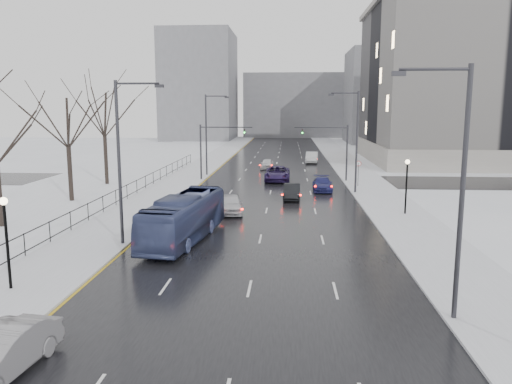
% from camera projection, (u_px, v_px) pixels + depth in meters
% --- Properties ---
extents(road, '(16.00, 150.00, 0.04)m').
position_uv_depth(road, '(276.00, 169.00, 69.60)').
color(road, black).
rests_on(road, ground).
extents(cross_road, '(130.00, 10.00, 0.04)m').
position_uv_depth(cross_road, '(273.00, 181.00, 57.80)').
color(cross_road, black).
rests_on(cross_road, ground).
extents(sidewalk_left, '(5.00, 150.00, 0.16)m').
position_uv_depth(sidewalk_left, '(201.00, 168.00, 70.27)').
color(sidewalk_left, silver).
rests_on(sidewalk_left, ground).
extents(sidewalk_right, '(5.00, 150.00, 0.16)m').
position_uv_depth(sidewalk_right, '(352.00, 169.00, 68.92)').
color(sidewalk_right, silver).
rests_on(sidewalk_right, ground).
extents(park_strip, '(14.00, 150.00, 0.12)m').
position_uv_depth(park_strip, '(135.00, 167.00, 70.88)').
color(park_strip, white).
rests_on(park_strip, ground).
extents(tree_park_c, '(8.05, 8.05, 11.50)m').
position_uv_depth(tree_park_c, '(2.00, 228.00, 35.38)').
color(tree_park_c, black).
rests_on(tree_park_c, ground).
extents(tree_park_d, '(8.75, 8.75, 12.50)m').
position_uv_depth(tree_park_d, '(72.00, 202.00, 45.17)').
color(tree_park_d, black).
rests_on(tree_park_d, ground).
extents(tree_park_e, '(9.45, 9.45, 13.50)m').
position_uv_depth(tree_park_e, '(107.00, 185.00, 55.04)').
color(tree_park_e, black).
rests_on(tree_park_e, ground).
extents(iron_fence, '(0.06, 70.00, 1.30)m').
position_uv_depth(iron_fence, '(107.00, 201.00, 40.78)').
color(iron_fence, black).
rests_on(iron_fence, sidewalk_left).
extents(streetlight_r_near, '(2.95, 0.25, 10.00)m').
position_uv_depth(streetlight_r_near, '(457.00, 182.00, 18.95)').
color(streetlight_r_near, '#2D2D33').
rests_on(streetlight_r_near, ground).
extents(streetlight_r_mid, '(2.95, 0.25, 10.00)m').
position_uv_depth(streetlight_r_mid, '(355.00, 137.00, 48.47)').
color(streetlight_r_mid, '#2D2D33').
rests_on(streetlight_r_mid, ground).
extents(streetlight_l_near, '(2.95, 0.25, 10.00)m').
position_uv_depth(streetlight_l_near, '(123.00, 155.00, 29.84)').
color(streetlight_l_near, '#2D2D33').
rests_on(streetlight_l_near, ground).
extents(streetlight_l_far, '(2.95, 0.25, 10.00)m').
position_uv_depth(streetlight_l_far, '(208.00, 131.00, 61.32)').
color(streetlight_l_far, '#2D2D33').
rests_on(streetlight_l_far, ground).
extents(lamppost_l, '(0.36, 0.36, 4.28)m').
position_uv_depth(lamppost_l, '(6.00, 230.00, 22.60)').
color(lamppost_l, black).
rests_on(lamppost_l, sidewalk_left).
extents(lamppost_r_mid, '(0.36, 0.36, 4.28)m').
position_uv_depth(lamppost_r_mid, '(407.00, 179.00, 38.89)').
color(lamppost_r_mid, black).
rests_on(lamppost_r_mid, sidewalk_right).
extents(mast_signal_right, '(6.10, 0.33, 6.50)m').
position_uv_depth(mast_signal_right, '(338.00, 146.00, 56.64)').
color(mast_signal_right, '#2D2D33').
rests_on(mast_signal_right, ground).
extents(mast_signal_left, '(6.10, 0.33, 6.50)m').
position_uv_depth(mast_signal_left, '(210.00, 145.00, 57.59)').
color(mast_signal_left, '#2D2D33').
rests_on(mast_signal_left, ground).
extents(no_uturn_sign, '(0.60, 0.06, 2.70)m').
position_uv_depth(no_uturn_sign, '(359.00, 166.00, 52.89)').
color(no_uturn_sign, '#2D2D33').
rests_on(no_uturn_sign, sidewalk_right).
extents(civic_building, '(41.00, 31.00, 24.80)m').
position_uv_depth(civic_building, '(504.00, 89.00, 77.30)').
color(civic_building, gray).
rests_on(civic_building, ground).
extents(bldg_far_right, '(24.00, 20.00, 22.00)m').
position_uv_depth(bldg_far_right, '(398.00, 97.00, 120.09)').
color(bldg_far_right, slate).
rests_on(bldg_far_right, ground).
extents(bldg_far_left, '(18.00, 22.00, 28.00)m').
position_uv_depth(bldg_far_left, '(200.00, 86.00, 132.64)').
color(bldg_far_left, slate).
rests_on(bldg_far_left, ground).
extents(bldg_far_center, '(30.00, 18.00, 18.00)m').
position_uv_depth(bldg_far_center, '(297.00, 106.00, 146.56)').
color(bldg_far_center, slate).
rests_on(bldg_far_center, ground).
extents(sedan_left_near, '(2.14, 4.71, 1.50)m').
position_uv_depth(sedan_left_near, '(1.00, 353.00, 15.67)').
color(sedan_left_near, gray).
rests_on(sedan_left_near, road).
extents(bus, '(3.81, 10.74, 2.93)m').
position_uv_depth(bus, '(184.00, 218.00, 31.67)').
color(bus, '#3B4573').
rests_on(bus, road).
extents(sedan_center_near, '(2.36, 4.60, 1.50)m').
position_uv_depth(sedan_center_near, '(231.00, 204.00, 39.90)').
color(sedan_center_near, silver).
rests_on(sedan_center_near, road).
extents(sedan_right_near, '(1.62, 4.36, 1.43)m').
position_uv_depth(sedan_right_near, '(292.00, 192.00, 46.03)').
color(sedan_right_near, black).
rests_on(sedan_right_near, road).
extents(sedan_right_cross, '(2.86, 6.11, 1.69)m').
position_uv_depth(sedan_right_cross, '(277.00, 174.00, 57.60)').
color(sedan_right_cross, '#251747').
rests_on(sedan_right_cross, road).
extents(sedan_right_far, '(1.98, 4.74, 1.37)m').
position_uv_depth(sedan_right_far, '(322.00, 184.00, 50.80)').
color(sedan_right_far, navy).
rests_on(sedan_right_far, road).
extents(sedan_center_far, '(1.85, 4.17, 1.39)m').
position_uv_depth(sedan_center_far, '(267.00, 164.00, 68.96)').
color(sedan_center_far, silver).
rests_on(sedan_center_far, road).
extents(sedan_right_distant, '(2.16, 5.20, 1.67)m').
position_uv_depth(sedan_right_distant, '(312.00, 157.00, 76.59)').
color(sedan_right_distant, '#BBBDC1').
rests_on(sedan_right_distant, road).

